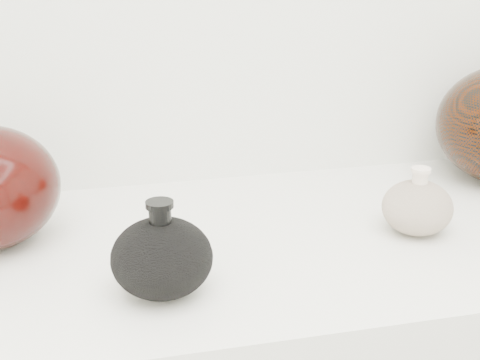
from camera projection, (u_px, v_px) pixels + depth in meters
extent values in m
cube|color=beige|center=(257.00, 247.00, 0.94)|extent=(1.20, 0.50, 0.03)
ellipsoid|color=black|center=(162.00, 258.00, 0.78)|extent=(0.12, 0.12, 0.09)
cylinder|color=black|center=(160.00, 216.00, 0.76)|extent=(0.03, 0.03, 0.03)
cylinder|color=black|center=(159.00, 204.00, 0.75)|extent=(0.03, 0.03, 0.01)
ellipsoid|color=beige|center=(417.00, 207.00, 0.94)|extent=(0.11, 0.11, 0.08)
cylinder|color=beige|center=(420.00, 178.00, 0.93)|extent=(0.02, 0.02, 0.02)
cylinder|color=beige|center=(421.00, 170.00, 0.92)|extent=(0.03, 0.03, 0.01)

